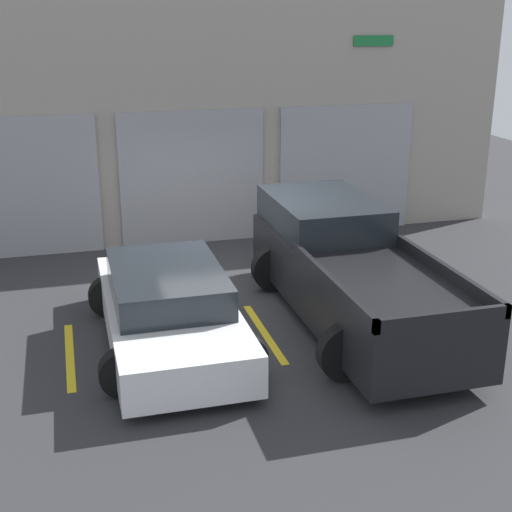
{
  "coord_description": "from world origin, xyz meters",
  "views": [
    {
      "loc": [
        -2.77,
        -11.55,
        4.73
      ],
      "look_at": [
        0.0,
        -1.38,
        1.1
      ],
      "focal_mm": 50.0,
      "sensor_mm": 36.0,
      "label": 1
    }
  ],
  "objects": [
    {
      "name": "parking_stripe_left",
      "position": [
        0.0,
        -1.88,
        0.0
      ],
      "size": [
        0.12,
        2.2,
        0.01
      ],
      "primitive_type": "cube",
      "color": "gold",
      "rests_on": "ground"
    },
    {
      "name": "parking_stripe_centre",
      "position": [
        2.94,
        -1.88,
        0.0
      ],
      "size": [
        0.12,
        2.2,
        0.01
      ],
      "primitive_type": "cube",
      "color": "gold",
      "rests_on": "ground"
    },
    {
      "name": "shophouse_building",
      "position": [
        -0.01,
        3.29,
        2.67
      ],
      "size": [
        13.71,
        0.68,
        5.46
      ],
      "color": "#9E9389",
      "rests_on": "ground"
    },
    {
      "name": "pickup_truck",
      "position": [
        1.47,
        -1.61,
        0.81
      ],
      "size": [
        2.42,
        5.46,
        1.7
      ],
      "color": "black",
      "rests_on": "ground"
    },
    {
      "name": "ground_plane",
      "position": [
        0.0,
        0.0,
        0.0
      ],
      "size": [
        28.0,
        28.0,
        0.0
      ],
      "primitive_type": "plane",
      "color": "#2D2D30"
    },
    {
      "name": "sedan_white",
      "position": [
        -1.47,
        -1.86,
        0.56
      ],
      "size": [
        2.24,
        4.32,
        1.18
      ],
      "color": "white",
      "rests_on": "ground"
    },
    {
      "name": "parking_stripe_far_left",
      "position": [
        -2.94,
        -1.88,
        0.0
      ],
      "size": [
        0.12,
        2.2,
        0.01
      ],
      "primitive_type": "cube",
      "color": "gold",
      "rests_on": "ground"
    }
  ]
}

